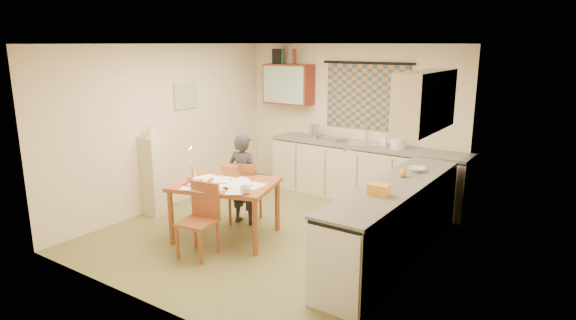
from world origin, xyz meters
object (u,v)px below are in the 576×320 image
Objects in this scene: counter_right at (393,222)px; stove at (345,261)px; shelf_stand at (154,176)px; dining_table at (226,210)px; chair_far at (245,203)px; counter_back at (365,173)px; person at (244,179)px.

counter_right is 1.21m from stove.
shelf_stand is (-3.54, 0.66, 0.15)m from stove.
chair_far reaches higher than dining_table.
counter_back is at bearing 123.91° from counter_right.
counter_right is at bearing -56.09° from counter_back.
dining_table is at bearing -163.29° from counter_right.
person is (-2.20, 1.12, 0.21)m from stove.
chair_far is (-2.21, 1.15, -0.16)m from stove.
stove is 2.16m from dining_table.
dining_table is 0.61m from person.
chair_far is 0.76× the size of shelf_stand.
chair_far is (-0.96, -1.92, -0.17)m from counter_back.
chair_far is 0.37m from person.
shelf_stand is at bearing -0.89° from chair_far.
counter_right reaches higher than stove.
stove is at bearing -10.64° from shelf_stand.
person is (-0.95, -1.95, 0.20)m from counter_back.
stove is 0.75× the size of shelf_stand.
stove is 2.48m from person.
chair_far is at bearing -116.56° from counter_back.
person reaches higher than shelf_stand.
counter_right is at bearing 177.01° from person.
shelf_stand is at bearing -171.18° from counter_right.
person reaches higher than dining_table.
counter_back is 2.79× the size of shelf_stand.
counter_back is 2.21× the size of dining_table.
counter_right is at bearing 8.82° from shelf_stand.
stove is at bearing -32.89° from dining_table.
counter_back is 2.15m from chair_far.
counter_right is (1.25, -1.86, -0.00)m from counter_back.
stove is 0.60× the size of dining_table.
counter_back is 3.33m from shelf_stand.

